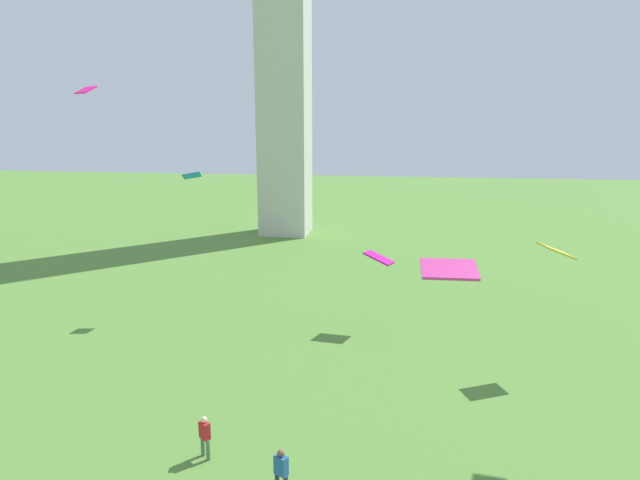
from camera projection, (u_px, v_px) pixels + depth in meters
name	position (u px, v px, depth m)	size (l,w,h in m)	color
person_1	(205.00, 435.00, 19.86)	(0.50, 0.47, 1.68)	#51754C
person_2	(281.00, 470.00, 17.78)	(0.52, 0.45, 1.74)	#2D3338
kite_flying_1	(192.00, 176.00, 34.46)	(1.22, 1.00, 0.57)	#1478BF
kite_flying_3	(379.00, 258.00, 32.16)	(1.93, 1.67, 0.74)	#BE0C91
kite_flying_4	(449.00, 269.00, 15.89)	(1.68, 1.18, 0.38)	#D5358F
kite_flying_5	(86.00, 90.00, 27.16)	(0.81, 1.05, 0.44)	#EA1180
kite_flying_6	(556.00, 251.00, 26.52)	(1.87, 1.64, 0.77)	gold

